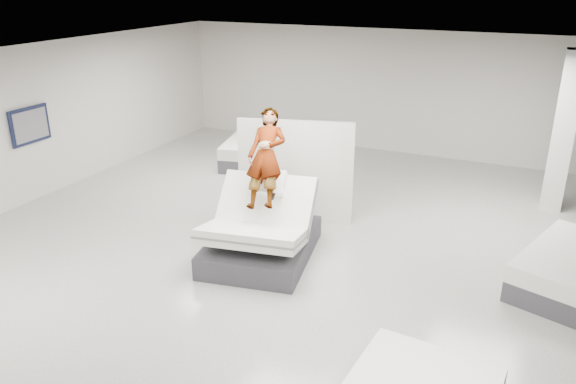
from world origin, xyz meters
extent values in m
plane|color=#B8B6AE|center=(0.00, 0.00, 0.00)|extent=(14.00, 14.00, 0.00)
plane|color=#242426|center=(0.00, 0.00, 3.20)|extent=(14.00, 14.00, 0.00)
cube|color=beige|center=(0.00, 7.00, 1.60)|extent=(12.00, 0.04, 3.20)
cube|color=beige|center=(-6.00, 0.00, 1.60)|extent=(0.04, 14.00, 3.20)
cube|color=#3B3A3F|center=(-0.40, 0.12, 0.19)|extent=(1.98, 2.41, 0.38)
cube|color=white|center=(-0.46, 0.43, 0.83)|extent=(1.76, 1.22, 0.91)
cube|color=slate|center=(-0.46, 0.43, 0.83)|extent=(1.76, 1.10, 0.77)
cube|color=white|center=(-0.32, -0.37, 0.61)|extent=(1.79, 1.37, 0.48)
cube|color=slate|center=(-0.32, -0.37, 0.61)|extent=(1.80, 1.35, 0.28)
cube|color=white|center=(-0.48, 0.53, 1.19)|extent=(0.66, 0.52, 0.40)
imported|color=slate|center=(-0.46, 0.42, 1.36)|extent=(0.93, 1.75, 1.39)
cube|color=black|center=(-0.18, 0.11, 1.14)|extent=(0.07, 0.15, 0.08)
cube|color=silver|center=(-0.51, 1.73, 1.00)|extent=(2.14, 0.68, 2.00)
cube|color=#3B3A3F|center=(-2.40, 4.49, 0.17)|extent=(2.60, 2.18, 0.34)
cube|color=white|center=(-2.40, 4.49, 0.48)|extent=(2.60, 2.18, 0.28)
cube|color=silver|center=(4.00, 4.50, 1.60)|extent=(0.40, 0.40, 3.20)
cube|color=black|center=(-5.94, 0.50, 1.60)|extent=(0.05, 0.95, 0.75)
cube|color=#8C745D|center=(-5.91, 0.50, 1.60)|extent=(0.02, 0.82, 0.62)
camera|label=1|loc=(3.60, -7.43, 4.51)|focal=35.00mm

